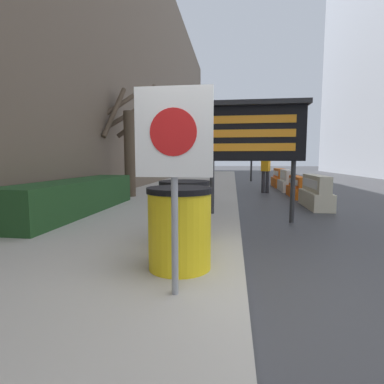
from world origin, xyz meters
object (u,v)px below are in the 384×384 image
at_px(barrel_drum_middle, 184,212).
at_px(pedestrian_worker, 266,166).
at_px(barrel_drum_foreground, 180,228).
at_px(jersey_barrier_cream, 316,193).
at_px(jersey_barrier_orange_far, 298,188).
at_px(traffic_light_near_curb, 252,129).
at_px(traffic_cone_mid, 293,180).
at_px(jersey_barrier_white, 287,182).
at_px(warning_sign, 174,149).
at_px(message_board, 253,133).
at_px(jersey_barrier_orange_near, 280,179).
at_px(traffic_cone_near, 313,192).

bearing_deg(barrel_drum_middle, pedestrian_worker, 76.45).
xyz_separation_m(barrel_drum_foreground, jersey_barrier_cream, (2.89, 5.58, -0.20)).
xyz_separation_m(jersey_barrier_orange_far, traffic_light_near_curb, (-1.19, 7.79, 2.85)).
bearing_deg(barrel_drum_middle, traffic_cone_mid, 71.46).
bearing_deg(barrel_drum_middle, traffic_light_near_curb, 83.02).
height_order(jersey_barrier_orange_far, jersey_barrier_white, jersey_barrier_white).
height_order(jersey_barrier_orange_far, traffic_cone_mid, traffic_cone_mid).
bearing_deg(warning_sign, barrel_drum_foreground, 96.34).
relative_size(message_board, traffic_light_near_curb, 0.58).
xyz_separation_m(warning_sign, traffic_cone_mid, (3.30, 12.03, -1.05)).
height_order(barrel_drum_middle, jersey_barrier_orange_near, barrel_drum_middle).
xyz_separation_m(barrel_drum_foreground, traffic_cone_mid, (3.38, 11.36, -0.22)).
distance_m(warning_sign, jersey_barrier_white, 11.19).
bearing_deg(pedestrian_worker, jersey_barrier_cream, 32.90).
bearing_deg(barrel_drum_foreground, message_board, 73.90).
bearing_deg(traffic_cone_near, barrel_drum_foreground, -114.51).
height_order(jersey_barrier_cream, pedestrian_worker, pedestrian_worker).
height_order(jersey_barrier_white, traffic_light_near_curb, traffic_light_near_curb).
bearing_deg(barrel_drum_foreground, jersey_barrier_orange_near, 76.60).
relative_size(warning_sign, jersey_barrier_cream, 0.97).
bearing_deg(jersey_barrier_white, message_board, -105.87).
xyz_separation_m(barrel_drum_foreground, jersey_barrier_orange_far, (2.89, 7.94, -0.28)).
height_order(warning_sign, traffic_cone_near, warning_sign).
bearing_deg(warning_sign, jersey_barrier_cream, 65.75).
bearing_deg(message_board, traffic_light_near_curb, 86.65).
bearing_deg(jersey_barrier_orange_near, warning_sign, -102.40).
distance_m(jersey_barrier_cream, traffic_cone_near, 1.34).
bearing_deg(pedestrian_worker, message_board, 8.54).
xyz_separation_m(traffic_cone_near, traffic_light_near_curb, (-1.44, 8.84, 2.87)).
bearing_deg(message_board, warning_sign, -102.56).
xyz_separation_m(jersey_barrier_orange_near, pedestrian_worker, (-1.01, -2.93, 0.69)).
distance_m(jersey_barrier_orange_far, jersey_barrier_orange_near, 4.19).
xyz_separation_m(jersey_barrier_white, traffic_cone_near, (0.25, -3.22, -0.09)).
xyz_separation_m(warning_sign, traffic_light_near_curb, (1.63, 16.40, 1.74)).
bearing_deg(jersey_barrier_orange_near, message_board, -102.33).
xyz_separation_m(jersey_barrier_orange_near, traffic_light_near_curb, (-1.19, 3.60, 2.78)).
height_order(warning_sign, jersey_barrier_orange_near, warning_sign).
height_order(jersey_barrier_cream, traffic_light_near_curb, traffic_light_near_curb).
relative_size(barrel_drum_middle, message_board, 0.35).
bearing_deg(jersey_barrier_white, traffic_cone_mid, 68.53).
bearing_deg(jersey_barrier_cream, pedestrian_worker, 105.56).
height_order(message_board, pedestrian_worker, message_board).
relative_size(barrel_drum_foreground, jersey_barrier_white, 0.54).
bearing_deg(jersey_barrier_cream, barrel_drum_middle, -122.99).
relative_size(traffic_cone_near, pedestrian_worker, 0.35).
height_order(barrel_drum_foreground, jersey_barrier_orange_near, barrel_drum_foreground).
relative_size(jersey_barrier_cream, jersey_barrier_white, 1.11).
distance_m(barrel_drum_middle, jersey_barrier_orange_far, 7.59).
distance_m(warning_sign, pedestrian_worker, 10.05).
height_order(barrel_drum_middle, jersey_barrier_white, barrel_drum_middle).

